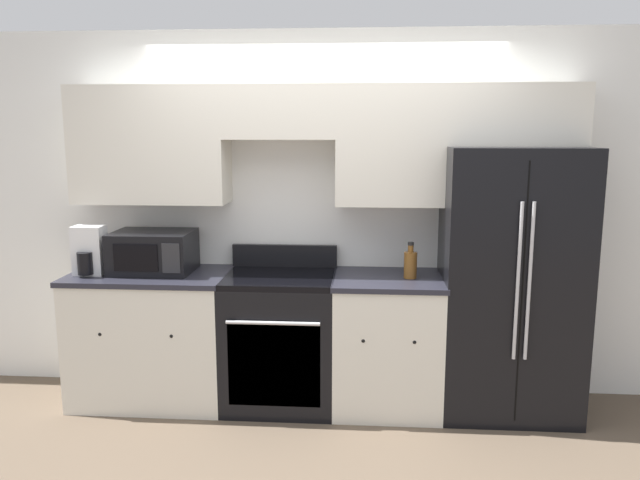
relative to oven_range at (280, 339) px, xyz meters
name	(u,v)px	position (x,y,z in m)	size (l,w,h in m)	color
ground_plane	(317,424)	(0.28, -0.31, -0.47)	(12.00, 12.00, 0.00)	brown
wall_back	(325,187)	(0.29, 0.27, 1.04)	(8.00, 0.39, 2.60)	white
lower_cabinets_left	(152,337)	(-0.92, 0.00, 0.00)	(1.10, 0.64, 0.93)	silver
lower_cabinets_right	(387,342)	(0.74, 0.00, 0.00)	(0.75, 0.64, 0.93)	silver
oven_range	(280,339)	(0.00, 0.00, 0.00)	(0.76, 0.65, 1.09)	black
refrigerator	(508,280)	(1.56, 0.08, 0.43)	(0.91, 0.81, 1.81)	black
microwave	(153,252)	(-0.89, 0.04, 0.60)	(0.55, 0.42, 0.29)	black
bottle	(410,264)	(0.89, -0.01, 0.56)	(0.09, 0.09, 0.24)	brown
paper_towel_holder	(89,252)	(-1.30, -0.07, 0.62)	(0.21, 0.21, 0.34)	white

